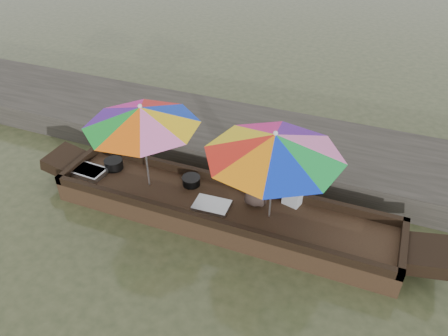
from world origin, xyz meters
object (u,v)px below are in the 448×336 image
at_px(charcoal_grill, 191,181).
at_px(tray_scallop, 212,205).
at_px(boat_hull, 222,212).
at_px(supply_bag, 293,197).
at_px(tray_crayfish, 89,172).
at_px(vendor, 257,178).
at_px(cooking_pot, 114,164).
at_px(umbrella_bow, 145,147).
at_px(umbrella_stern, 272,177).

bearing_deg(charcoal_grill, tray_scallop, -36.24).
xyz_separation_m(boat_hull, supply_bag, (1.07, 0.45, 0.30)).
distance_m(boat_hull, supply_bag, 1.20).
relative_size(tray_crayfish, charcoal_grill, 1.92).
distance_m(tray_scallop, vendor, 0.87).
bearing_deg(vendor, charcoal_grill, -8.24).
height_order(boat_hull, supply_bag, supply_bag).
xyz_separation_m(tray_crayfish, supply_bag, (3.58, 0.58, 0.09)).
height_order(cooking_pot, charcoal_grill, cooking_pot).
height_order(umbrella_bow, umbrella_stern, same).
distance_m(boat_hull, charcoal_grill, 0.78).
height_order(boat_hull, cooking_pot, cooking_pot).
xyz_separation_m(boat_hull, tray_crayfish, (-2.52, -0.13, 0.22)).
bearing_deg(cooking_pot, tray_scallop, -8.94).
distance_m(tray_scallop, umbrella_bow, 1.45).
height_order(tray_scallop, charcoal_grill, charcoal_grill).
bearing_deg(cooking_pot, charcoal_grill, 3.29).
height_order(cooking_pot, umbrella_bow, umbrella_bow).
distance_m(boat_hull, umbrella_stern, 1.25).
bearing_deg(umbrella_bow, tray_crayfish, -173.76).
xyz_separation_m(supply_bag, vendor, (-0.55, -0.23, 0.38)).
height_order(charcoal_grill, umbrella_bow, umbrella_bow).
height_order(tray_crayfish, umbrella_stern, umbrella_stern).
bearing_deg(supply_bag, tray_scallop, -153.70).
height_order(boat_hull, umbrella_stern, umbrella_stern).
relative_size(boat_hull, umbrella_bow, 3.05).
xyz_separation_m(tray_scallop, vendor, (0.63, 0.36, 0.48)).
height_order(cooking_pot, umbrella_stern, umbrella_stern).
height_order(supply_bag, vendor, vendor).
bearing_deg(umbrella_stern, boat_hull, 180.00).
distance_m(tray_crayfish, tray_scallop, 2.40).
distance_m(charcoal_grill, umbrella_bow, 1.01).
distance_m(cooking_pot, umbrella_stern, 3.10).
xyz_separation_m(tray_crayfish, tray_scallop, (2.40, -0.01, -0.01)).
bearing_deg(charcoal_grill, supply_bag, 5.51).
bearing_deg(vendor, tray_scallop, 24.13).
distance_m(tray_crayfish, supply_bag, 3.63).
bearing_deg(tray_crayfish, supply_bag, 9.14).
xyz_separation_m(tray_crayfish, umbrella_stern, (3.33, 0.13, 0.73)).
relative_size(tray_scallop, vendor, 0.57).
bearing_deg(vendor, tray_crayfish, 1.12).
bearing_deg(umbrella_stern, cooking_pot, 176.33).
relative_size(vendor, umbrella_bow, 0.54).
bearing_deg(cooking_pot, supply_bag, 4.48).
relative_size(cooking_pot, charcoal_grill, 1.10).
xyz_separation_m(cooking_pot, tray_scallop, (2.09, -0.33, -0.06)).
height_order(charcoal_grill, vendor, vendor).
relative_size(cooking_pot, tray_scallop, 0.58).
distance_m(tray_scallop, charcoal_grill, 0.71).
relative_size(tray_scallop, charcoal_grill, 1.92).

